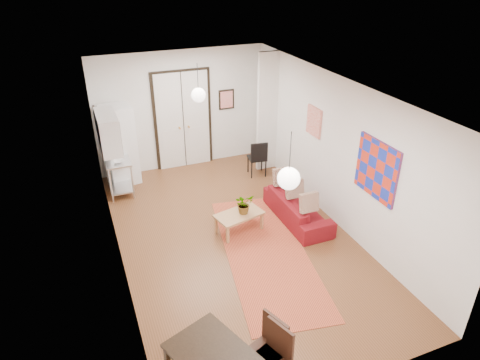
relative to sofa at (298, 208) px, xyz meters
name	(u,v)px	position (x,y,z in m)	size (l,w,h in m)	color
floor	(234,237)	(-1.42, -0.11, -0.26)	(7.00, 7.00, 0.00)	brown
ceiling	(233,89)	(-1.42, -0.11, 2.64)	(4.20, 7.00, 0.02)	white
wall_back	(182,110)	(-1.42, 3.39, 1.19)	(4.20, 0.02, 2.90)	white
wall_front	(349,302)	(-1.42, -3.61, 1.19)	(4.20, 0.02, 2.90)	white
wall_left	(112,192)	(-3.52, -0.11, 1.19)	(0.02, 7.00, 2.90)	white
wall_right	(335,152)	(0.68, -0.11, 1.19)	(0.02, 7.00, 2.90)	white
double_doors	(183,121)	(-1.42, 3.35, 0.94)	(1.44, 0.06, 2.50)	silver
stub_partition	(267,113)	(0.43, 2.44, 1.19)	(0.50, 0.10, 2.90)	white
wall_cabinet	(108,132)	(-3.34, 1.39, 1.64)	(0.35, 1.00, 0.70)	white
painting_popart	(377,169)	(0.65, -1.36, 1.39)	(0.05, 1.00, 1.00)	red
painting_abstract	(314,121)	(0.65, 0.69, 1.54)	(0.05, 0.50, 0.60)	#F3E1CA
poster_back	(227,100)	(-0.27, 3.36, 1.34)	(0.40, 0.03, 0.50)	red
print_left	(97,122)	(-3.49, 1.89, 1.69)	(0.03, 0.44, 0.54)	brown
pendant_back	(198,95)	(-1.42, 1.89, 1.99)	(0.30, 0.30, 0.80)	silver
pendant_front	(289,178)	(-1.42, -2.11, 1.99)	(0.30, 0.30, 0.80)	silver
kilim_rug	(266,252)	(-1.06, -0.77, -0.26)	(1.42, 3.79, 0.01)	#BD532F
sofa	(298,208)	(0.00, 0.00, 0.00)	(0.71, 1.81, 0.53)	maroon
coffee_table	(239,216)	(-1.26, 0.05, 0.09)	(1.00, 0.70, 0.40)	tan
potted_plant	(244,204)	(-1.16, 0.05, 0.34)	(0.31, 0.35, 0.39)	#3D6D31
kitchen_counter	(118,170)	(-3.17, 2.61, 0.25)	(0.55, 1.08, 0.82)	silver
bowl	(118,162)	(-3.17, 2.31, 0.58)	(0.19, 0.19, 0.05)	silver
soap_bottle	(114,150)	(-3.17, 2.86, 0.64)	(0.08, 0.08, 0.17)	#50A2AD
fridge	(120,145)	(-3.03, 3.04, 0.66)	(0.66, 0.66, 1.86)	white
dining_chair_near	(261,344)	(-2.20, -3.04, 0.26)	(0.56, 0.68, 0.92)	#3C1F13
dining_chair_far	(265,352)	(-2.20, -3.17, 0.26)	(0.56, 0.68, 0.92)	#3C1F13
black_side_chair	(256,153)	(0.06, 2.26, 0.26)	(0.47, 0.47, 0.90)	black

